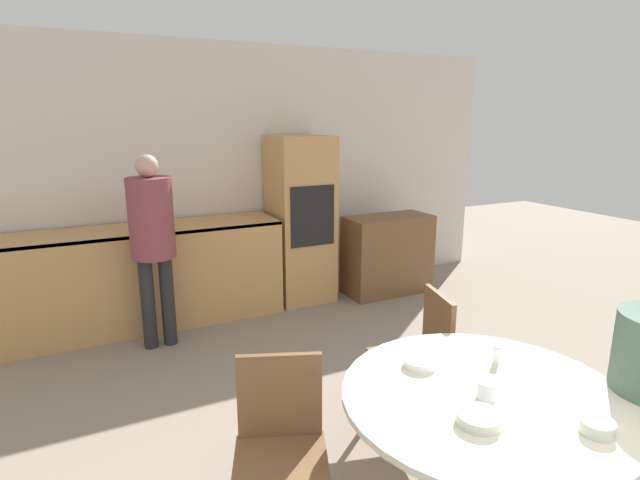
# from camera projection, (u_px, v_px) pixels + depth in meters

# --- Properties ---
(wall_back) EXTENTS (6.39, 0.05, 2.60)m
(wall_back) POSITION_uv_depth(u_px,v_px,m) (226.00, 176.00, 5.06)
(wall_back) COLOR silver
(wall_back) RESTS_ON ground_plane
(kitchen_counter) EXTENTS (2.69, 0.60, 0.92)m
(kitchen_counter) POSITION_uv_depth(u_px,v_px,m) (133.00, 277.00, 4.52)
(kitchen_counter) COLOR tan
(kitchen_counter) RESTS_ON ground_plane
(oven_unit) EXTENTS (0.59, 0.59, 1.71)m
(oven_unit) POSITION_uv_depth(u_px,v_px,m) (300.00, 219.00, 5.16)
(oven_unit) COLOR tan
(oven_unit) RESTS_ON ground_plane
(sideboard) EXTENTS (0.94, 0.45, 0.85)m
(sideboard) POSITION_uv_depth(u_px,v_px,m) (387.00, 255.00, 5.44)
(sideboard) COLOR brown
(sideboard) RESTS_ON ground_plane
(dining_table) EXTENTS (1.21, 1.21, 0.74)m
(dining_table) POSITION_uv_depth(u_px,v_px,m) (481.00, 438.00, 2.16)
(dining_table) COLOR brown
(dining_table) RESTS_ON ground_plane
(chair_far_left) EXTENTS (0.52, 0.52, 0.87)m
(chair_far_left) POSITION_uv_depth(u_px,v_px,m) (281.00, 442.00, 2.18)
(chair_far_left) COLOR brown
(chair_far_left) RESTS_ON ground_plane
(chair_far_right) EXTENTS (0.49, 0.49, 0.87)m
(chair_far_right) POSITION_uv_depth(u_px,v_px,m) (421.00, 353.00, 3.01)
(chair_far_right) COLOR brown
(chair_far_right) RESTS_ON ground_plane
(person_standing) EXTENTS (0.35, 0.35, 1.60)m
(person_standing) POSITION_uv_depth(u_px,v_px,m) (152.00, 232.00, 4.00)
(person_standing) COLOR #262628
(person_standing) RESTS_ON ground_plane
(cup) EXTENTS (0.08, 0.08, 0.08)m
(cup) POSITION_uv_depth(u_px,v_px,m) (487.00, 390.00, 2.06)
(cup) COLOR silver
(cup) RESTS_ON dining_table
(bowl_near) EXTENTS (0.15, 0.15, 0.04)m
(bowl_near) POSITION_uv_depth(u_px,v_px,m) (420.00, 363.00, 2.33)
(bowl_near) COLOR white
(bowl_near) RESTS_ON dining_table
(bowl_centre) EXTENTS (0.17, 0.17, 0.04)m
(bowl_centre) POSITION_uv_depth(u_px,v_px,m) (479.00, 419.00, 1.89)
(bowl_centre) COLOR silver
(bowl_centre) RESTS_ON dining_table
(bowl_far) EXTENTS (0.12, 0.12, 0.05)m
(bowl_far) POSITION_uv_depth(u_px,v_px,m) (597.00, 427.00, 1.84)
(bowl_far) COLOR silver
(bowl_far) RESTS_ON dining_table
(salt_shaker) EXTENTS (0.03, 0.03, 0.09)m
(salt_shaker) POSITION_uv_depth(u_px,v_px,m) (497.00, 354.00, 2.36)
(salt_shaker) COLOR white
(salt_shaker) RESTS_ON dining_table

